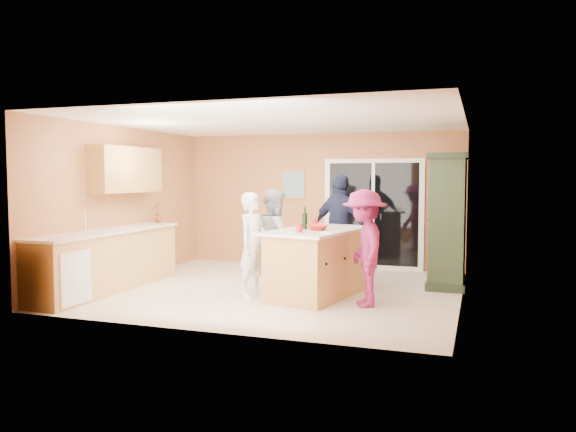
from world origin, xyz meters
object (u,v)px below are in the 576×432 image
(kitchen_island, at_px, (317,265))
(woman_magenta, at_px, (364,248))
(woman_grey, at_px, (275,240))
(woman_white, at_px, (253,245))
(woman_navy, at_px, (341,229))
(green_hutch, at_px, (448,222))

(kitchen_island, height_order, woman_magenta, woman_magenta)
(woman_grey, bearing_deg, woman_magenta, -142.71)
(woman_white, relative_size, woman_navy, 0.85)
(green_hutch, xyz_separation_m, woman_white, (-2.66, -1.72, -0.27))
(woman_white, height_order, woman_grey, woman_grey)
(green_hutch, xyz_separation_m, woman_grey, (-2.49, -1.24, -0.25))
(green_hutch, height_order, woman_navy, green_hutch)
(woman_navy, bearing_deg, kitchen_island, 104.41)
(green_hutch, bearing_deg, woman_white, -147.02)
(woman_white, distance_m, woman_navy, 1.71)
(woman_white, relative_size, woman_grey, 0.97)
(kitchen_island, bearing_deg, woman_grey, 177.00)
(woman_navy, bearing_deg, woman_white, 73.88)
(woman_magenta, bearing_deg, kitchen_island, -138.00)
(kitchen_island, xyz_separation_m, green_hutch, (1.76, 1.42, 0.57))
(woman_grey, relative_size, woman_magenta, 0.99)
(green_hutch, bearing_deg, kitchen_island, -141.08)
(green_hutch, height_order, woman_magenta, green_hutch)
(woman_white, xyz_separation_m, woman_grey, (0.17, 0.48, 0.02))
(woman_white, bearing_deg, green_hutch, -43.62)
(kitchen_island, distance_m, woman_white, 0.99)
(green_hutch, height_order, woman_grey, green_hutch)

